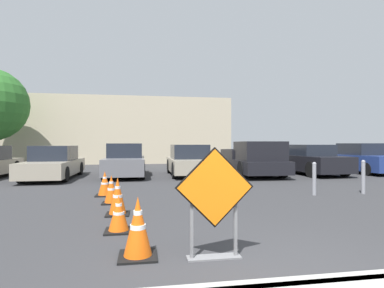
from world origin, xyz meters
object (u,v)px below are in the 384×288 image
object	(u,v)px
parked_car_second	(54,163)
bollard_second	(363,176)
traffic_cone_third	(118,197)
parked_car_third	(125,161)
traffic_cone_fifth	(105,184)
pickup_truck	(253,160)
parked_car_fifth	(311,160)
traffic_cone_second	(119,214)
parked_car_sixth	(362,159)
parked_car_fourth	(190,161)
road_closed_sign	(215,197)
traffic_cone_nearest	(138,228)
traffic_cone_fourth	(111,190)
bollard_nearest	(314,178)

from	to	relation	value
parked_car_second	bollard_second	world-z (taller)	parked_car_second
traffic_cone_third	parked_car_third	bearing A→B (deg)	92.07
traffic_cone_fifth	pickup_truck	distance (m)	7.84
parked_car_second	parked_car_fifth	world-z (taller)	parked_car_fifth
traffic_cone_second	traffic_cone_fifth	distance (m)	3.76
traffic_cone_fifth	parked_car_sixth	size ratio (longest dim) A/B	0.17
parked_car_sixth	parked_car_third	bearing A→B (deg)	-3.39
parked_car_fourth	parked_car_fifth	distance (m)	6.05
road_closed_sign	traffic_cone_nearest	world-z (taller)	road_closed_sign
traffic_cone_nearest	bollard_second	xyz separation A→B (m)	(6.65, 4.03, 0.14)
traffic_cone_fourth	road_closed_sign	bearing A→B (deg)	-66.62
traffic_cone_fourth	parked_car_third	world-z (taller)	parked_car_third
road_closed_sign	traffic_cone_fourth	size ratio (longest dim) A/B	2.04
road_closed_sign	parked_car_third	bearing A→B (deg)	99.49
traffic_cone_fourth	pickup_truck	xyz separation A→B (m)	(6.00, 5.83, 0.37)
traffic_cone_nearest	parked_car_fifth	distance (m)	12.70
traffic_cone_nearest	parked_car_fifth	world-z (taller)	parked_car_fifth
pickup_truck	parked_car_fifth	bearing A→B (deg)	-177.64
traffic_cone_nearest	parked_car_sixth	world-z (taller)	parked_car_sixth
parked_car_fourth	parked_car_sixth	bearing A→B (deg)	178.50
bollard_second	traffic_cone_second	bearing A→B (deg)	-158.22
traffic_cone_third	parked_car_second	world-z (taller)	parked_car_second
traffic_cone_fifth	traffic_cone_nearest	bearing A→B (deg)	-78.20
parked_car_third	parked_car_fifth	distance (m)	9.07
traffic_cone_fifth	parked_car_sixth	distance (m)	13.31
bollard_second	bollard_nearest	bearing A→B (deg)	180.00
parked_car_second	traffic_cone_fifth	bearing A→B (deg)	118.95
traffic_cone_fifth	bollard_nearest	world-z (taller)	bollard_nearest
traffic_cone_fourth	traffic_cone_fifth	bearing A→B (deg)	104.35
pickup_truck	parked_car_fifth	xyz separation A→B (m)	(3.03, 0.03, -0.04)
traffic_cone_second	traffic_cone_fourth	world-z (taller)	traffic_cone_fourth
traffic_cone_fifth	bollard_second	bearing A→B (deg)	-6.72
traffic_cone_second	parked_car_fourth	xyz separation A→B (m)	(2.62, 8.86, 0.37)
parked_car_second	parked_car_fifth	bearing A→B (deg)	178.72
road_closed_sign	traffic_cone_third	distance (m)	3.12
traffic_cone_fifth	parked_car_third	world-z (taller)	parked_car_third
traffic_cone_second	bollard_second	distance (m)	7.54
road_closed_sign	traffic_cone_second	bearing A→B (deg)	132.39
traffic_cone_fifth	parked_car_fourth	size ratio (longest dim) A/B	0.18
parked_car_third	parked_car_sixth	distance (m)	12.07
bollard_nearest	parked_car_sixth	bearing A→B (deg)	42.99
traffic_cone_fourth	pickup_truck	distance (m)	8.38
parked_car_second	parked_car_sixth	xyz separation A→B (m)	(15.08, 0.10, 0.05)
road_closed_sign	parked_car_fourth	distance (m)	10.40
parked_car_fourth	parked_car_fifth	bearing A→B (deg)	175.23
traffic_cone_second	road_closed_sign	bearing A→B (deg)	-47.61
bollard_nearest	traffic_cone_fifth	bearing A→B (deg)	171.52
traffic_cone_fifth	parked_car_fifth	world-z (taller)	parked_car_fifth
parked_car_fifth	parked_car_sixth	bearing A→B (deg)	-177.36
parked_car_fifth	parked_car_fourth	bearing A→B (deg)	-7.18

